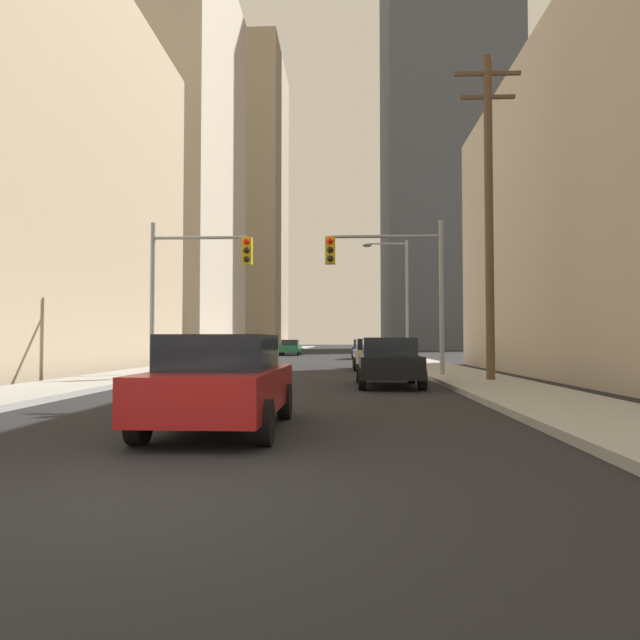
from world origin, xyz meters
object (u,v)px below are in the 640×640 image
Objects in this scene: sedan_red at (222,382)px; traffic_signal_near_left at (196,273)px; sedan_black at (389,362)px; traffic_signal_near_right at (390,271)px; sedan_beige at (373,354)px; sedan_green at (291,347)px; sedan_blue at (364,349)px.

traffic_signal_near_left reaches higher than sedan_red.
sedan_red is at bearing -110.68° from sedan_black.
traffic_signal_near_right is at bearing 73.66° from sedan_red.
sedan_green is (-6.60, 27.02, 0.00)m from sedan_beige.
sedan_beige is 0.99× the size of sedan_blue.
sedan_blue is 1.01× the size of sedan_green.
sedan_black is (3.33, 8.84, 0.00)m from sedan_red.
sedan_red is at bearing -73.41° from traffic_signal_near_left.
sedan_red is 1.00× the size of sedan_black.
sedan_green is at bearing 122.71° from sedan_blue.
traffic_signal_near_right is (0.18, -23.01, 3.30)m from sedan_blue.
sedan_black and sedan_blue have the same top height.
sedan_beige is at bearing 42.41° from traffic_signal_near_left.
traffic_signal_near_right is at bearing -78.31° from sedan_green.
sedan_green is at bearing 101.69° from traffic_signal_near_right.
traffic_signal_near_left is 1.00× the size of traffic_signal_near_right.
sedan_blue is at bearing 89.59° from sedan_black.
traffic_signal_near_left and traffic_signal_near_right have the same top height.
sedan_red is 1.00× the size of sedan_beige.
traffic_signal_near_right reaches higher than sedan_blue.
sedan_black is 0.99× the size of sedan_blue.
sedan_black is 8.69m from traffic_signal_near_left.
traffic_signal_near_left is 7.46m from traffic_signal_near_right.
sedan_black is at bearing -90.41° from sedan_blue.
sedan_beige is 10.19m from traffic_signal_near_left.
sedan_beige is at bearing 89.84° from sedan_black.
traffic_signal_near_right is at bearing -89.56° from sedan_blue.
sedan_red is 13.57m from traffic_signal_near_right.
sedan_green is at bearing 94.01° from sedan_red.
traffic_signal_near_right is (7.46, 0.00, 0.03)m from traffic_signal_near_left.
sedan_blue is (3.52, 35.63, 0.00)m from sedan_red.
sedan_beige is 1.00× the size of sedan_green.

